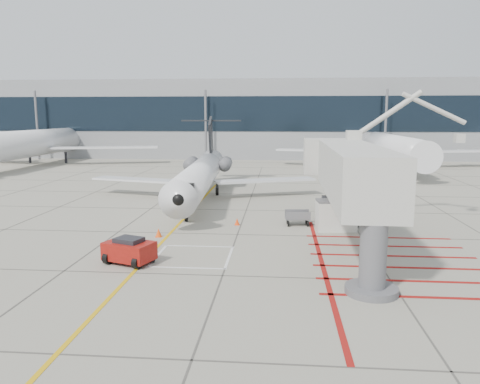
{
  "coord_description": "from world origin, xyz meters",
  "views": [
    {
      "loc": [
        2.72,
        -25.62,
        7.69
      ],
      "look_at": [
        0.0,
        6.0,
        2.5
      ],
      "focal_mm": 35.0,
      "sensor_mm": 36.0,
      "label": 1
    }
  ],
  "objects": [
    {
      "name": "terminal_building",
      "position": [
        10.0,
        70.0,
        7.0
      ],
      "size": [
        180.0,
        28.0,
        14.0
      ],
      "primitive_type": "cube",
      "color": "gray",
      "rests_on": "ground_plane"
    },
    {
      "name": "bg_aircraft_b",
      "position": [
        -35.35,
        46.0,
        6.15
      ],
      "size": [
        36.87,
        40.97,
        12.29
      ],
      "primitive_type": null,
      "color": "silver",
      "rests_on": "ground_plane"
    },
    {
      "name": "baggage_cart",
      "position": [
        4.01,
        7.02,
        0.54
      ],
      "size": [
        1.81,
        1.22,
        1.09
      ],
      "primitive_type": null,
      "rotation": [
        0.0,
        0.0,
        0.08
      ],
      "color": "#5B5B60",
      "rests_on": "ground_plane"
    },
    {
      "name": "jet_bridge",
      "position": [
        6.87,
        1.13,
        4.0
      ],
      "size": [
        9.72,
        20.11,
        8.0
      ],
      "primitive_type": null,
      "rotation": [
        0.0,
        0.0,
        -0.01
      ],
      "color": "silver",
      "rests_on": "ground_plane"
    },
    {
      "name": "ground_power_unit",
      "position": [
        6.56,
        5.84,
        1.03
      ],
      "size": [
        2.73,
        1.76,
        2.06
      ],
      "primitive_type": null,
      "rotation": [
        0.0,
        0.0,
        0.1
      ],
      "color": "silver",
      "rests_on": "ground_plane"
    },
    {
      "name": "terminal_glass_band",
      "position": [
        10.0,
        55.95,
        8.0
      ],
      "size": [
        180.0,
        0.1,
        6.0
      ],
      "primitive_type": "cube",
      "color": "black",
      "rests_on": "ground_plane"
    },
    {
      "name": "regional_jet",
      "position": [
        -4.46,
        14.15,
        3.71
      ],
      "size": [
        23.96,
        29.48,
        7.41
      ],
      "primitive_type": null,
      "rotation": [
        0.0,
        0.0,
        0.06
      ],
      "color": "white",
      "rests_on": "ground_plane"
    },
    {
      "name": "pushback_tug",
      "position": [
        -5.12,
        -2.47,
        0.73
      ],
      "size": [
        2.89,
        2.32,
        1.46
      ],
      "primitive_type": null,
      "rotation": [
        0.0,
        0.0,
        -0.35
      ],
      "color": "#9B150F",
      "rests_on": "ground_plane"
    },
    {
      "name": "ground_plane",
      "position": [
        0.0,
        0.0,
        0.0
      ],
      "size": [
        260.0,
        260.0,
        0.0
      ],
      "primitive_type": "plane",
      "color": "#9B9685",
      "rests_on": "ground"
    },
    {
      "name": "bg_aircraft_c",
      "position": [
        18.75,
        46.0,
        5.56
      ],
      "size": [
        33.34,
        37.05,
        11.11
      ],
      "primitive_type": null,
      "color": "silver",
      "rests_on": "ground_plane"
    },
    {
      "name": "cone_nose",
      "position": [
        -4.99,
        2.99,
        0.28
      ],
      "size": [
        0.4,
        0.4,
        0.56
      ],
      "primitive_type": "cone",
      "color": "#FF4E0D",
      "rests_on": "ground_plane"
    },
    {
      "name": "cone_side",
      "position": [
        -0.27,
        6.7,
        0.25
      ],
      "size": [
        0.36,
        0.36,
        0.5
      ],
      "primitive_type": "cone",
      "color": "#FF420D",
      "rests_on": "ground_plane"
    }
  ]
}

